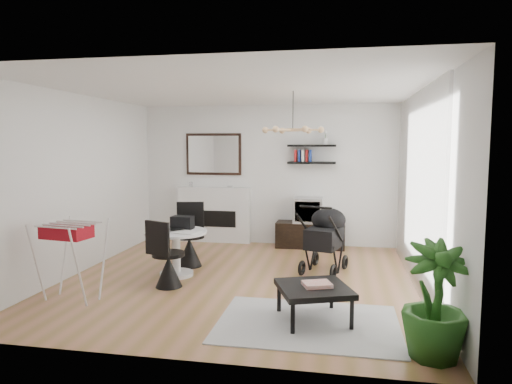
% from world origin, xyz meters
% --- Properties ---
extents(floor, '(5.00, 5.00, 0.00)m').
position_xyz_m(floor, '(0.00, 0.00, 0.00)').
color(floor, olive).
rests_on(floor, ground).
extents(ceiling, '(5.00, 5.00, 0.00)m').
position_xyz_m(ceiling, '(0.00, 0.00, 2.70)').
color(ceiling, white).
rests_on(ceiling, wall_back).
extents(wall_back, '(5.00, 0.00, 5.00)m').
position_xyz_m(wall_back, '(0.00, 2.50, 1.35)').
color(wall_back, white).
rests_on(wall_back, floor).
extents(wall_left, '(0.00, 5.00, 5.00)m').
position_xyz_m(wall_left, '(-2.50, 0.00, 1.35)').
color(wall_left, white).
rests_on(wall_left, floor).
extents(wall_right, '(0.00, 5.00, 5.00)m').
position_xyz_m(wall_right, '(2.50, 0.00, 1.35)').
color(wall_right, white).
rests_on(wall_right, floor).
extents(sheer_curtain, '(0.04, 3.60, 2.60)m').
position_xyz_m(sheer_curtain, '(2.40, 0.20, 1.35)').
color(sheer_curtain, white).
rests_on(sheer_curtain, wall_right).
extents(fireplace, '(1.50, 0.17, 2.16)m').
position_xyz_m(fireplace, '(-1.10, 2.42, 0.69)').
color(fireplace, white).
rests_on(fireplace, floor).
extents(shelf_lower, '(0.90, 0.25, 0.04)m').
position_xyz_m(shelf_lower, '(0.84, 2.37, 1.60)').
color(shelf_lower, black).
rests_on(shelf_lower, wall_back).
extents(shelf_upper, '(0.90, 0.25, 0.04)m').
position_xyz_m(shelf_upper, '(0.84, 2.37, 1.92)').
color(shelf_upper, black).
rests_on(shelf_upper, wall_back).
extents(pendant_lamp, '(0.90, 0.90, 0.10)m').
position_xyz_m(pendant_lamp, '(0.70, 0.30, 2.15)').
color(pendant_lamp, tan).
rests_on(pendant_lamp, ceiling).
extents(tv_console, '(1.28, 0.45, 0.48)m').
position_xyz_m(tv_console, '(0.84, 2.27, 0.24)').
color(tv_console, black).
rests_on(tv_console, floor).
extents(crt_tv, '(0.54, 0.47, 0.47)m').
position_xyz_m(crt_tv, '(0.79, 2.26, 0.71)').
color(crt_tv, '#ABACAE').
rests_on(crt_tv, tv_console).
extents(dining_table, '(0.92, 0.92, 0.67)m').
position_xyz_m(dining_table, '(-0.99, 0.04, 0.44)').
color(dining_table, white).
rests_on(dining_table, floor).
extents(laptop, '(0.40, 0.31, 0.03)m').
position_xyz_m(laptop, '(-1.05, 0.01, 0.69)').
color(laptop, black).
rests_on(laptop, dining_table).
extents(black_bag, '(0.33, 0.21, 0.19)m').
position_xyz_m(black_bag, '(-0.95, 0.22, 0.77)').
color(black_bag, black).
rests_on(black_bag, dining_table).
extents(newspaper, '(0.40, 0.36, 0.01)m').
position_xyz_m(newspaper, '(-0.79, -0.06, 0.68)').
color(newspaper, silver).
rests_on(newspaper, dining_table).
extents(drinking_glass, '(0.06, 0.06, 0.09)m').
position_xyz_m(drinking_glass, '(-1.25, 0.20, 0.72)').
color(drinking_glass, white).
rests_on(drinking_glass, dining_table).
extents(chair_far, '(0.51, 0.52, 1.01)m').
position_xyz_m(chair_far, '(-0.98, 0.59, 0.32)').
color(chair_far, black).
rests_on(chair_far, floor).
extents(chair_near, '(0.49, 0.50, 0.94)m').
position_xyz_m(chair_near, '(-0.91, -0.51, 0.30)').
color(chair_near, black).
rests_on(chair_near, floor).
extents(drying_rack, '(0.74, 0.70, 0.99)m').
position_xyz_m(drying_rack, '(-1.90, -1.22, 0.52)').
color(drying_rack, white).
rests_on(drying_rack, floor).
extents(stroller, '(0.76, 0.97, 1.08)m').
position_xyz_m(stroller, '(1.17, 0.72, 0.46)').
color(stroller, black).
rests_on(stroller, floor).
extents(rug, '(1.95, 1.41, 0.01)m').
position_xyz_m(rug, '(1.07, -1.46, 0.01)').
color(rug, '#9A9A9A').
rests_on(rug, floor).
extents(coffee_table, '(0.96, 0.96, 0.38)m').
position_xyz_m(coffee_table, '(1.12, -1.35, 0.35)').
color(coffee_table, black).
rests_on(coffee_table, rug).
extents(magazines, '(0.36, 0.32, 0.04)m').
position_xyz_m(magazines, '(1.15, -1.35, 0.42)').
color(magazines, '#C44331').
rests_on(magazines, coffee_table).
extents(potted_plant, '(0.73, 0.73, 1.08)m').
position_xyz_m(potted_plant, '(2.25, -2.03, 0.54)').
color(potted_plant, '#205217').
rests_on(potted_plant, floor).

